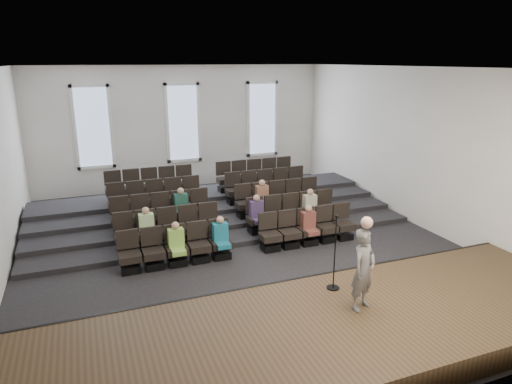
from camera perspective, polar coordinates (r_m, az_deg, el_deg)
ground at (r=13.32m, az=-2.12°, el=-6.76°), size 14.00×14.00×0.00m
ceiling at (r=12.26m, az=-2.37°, el=15.33°), size 12.00×14.00×0.02m
wall_back at (r=19.23m, az=-9.12°, el=7.96°), size 12.00×0.04×5.00m
wall_front at (r=6.63m, az=18.13°, el=-8.65°), size 12.00×0.04×5.00m
wall_right at (r=15.54m, az=19.34°, el=5.32°), size 0.04×14.00×5.00m
stage at (r=9.08m, az=8.94°, el=-17.01°), size 11.80×3.60×0.50m
stage_lip at (r=10.43m, az=4.00°, el=-12.16°), size 11.80×0.06×0.52m
risers at (r=16.10m, az=-5.82°, el=-1.97°), size 11.80×4.80×0.60m
seating_rows at (r=14.46m, az=-4.15°, el=-2.03°), size 6.80×4.70×1.67m
windows at (r=19.14m, az=-9.11°, el=8.53°), size 8.44×0.10×3.24m
audience at (r=13.31m, az=-2.61°, el=-3.03°), size 5.45×2.64×1.10m
speaker at (r=9.12m, az=13.28°, el=-9.43°), size 0.70×0.60×1.64m
mic_stand at (r=9.88m, az=9.74°, el=-9.21°), size 0.28×0.28×1.67m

